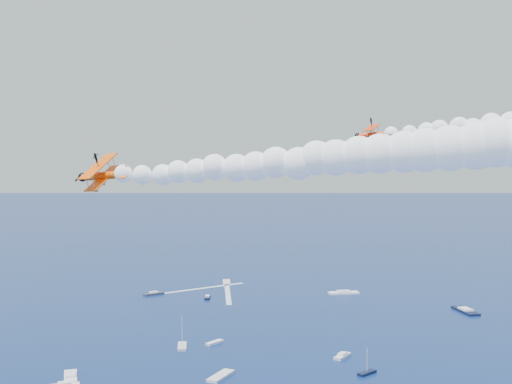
% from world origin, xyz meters
% --- Properties ---
extents(biplane_lead, '(7.40, 8.71, 6.52)m').
position_xyz_m(biplane_lead, '(7.40, 37.98, 57.77)').
color(biplane_lead, '#FF3905').
extents(biplane_trail, '(8.53, 10.34, 8.67)m').
position_xyz_m(biplane_trail, '(-23.58, 2.34, 51.45)').
color(biplane_trail, '#FE5305').
extents(smoke_trail_trail, '(72.25, 13.06, 12.45)m').
position_xyz_m(smoke_trail_trail, '(11.89, 3.93, 54.20)').
color(smoke_trail_trail, white).
extents(spectator_boats, '(210.91, 159.58, 0.70)m').
position_xyz_m(spectator_boats, '(-3.05, 109.82, 0.35)').
color(spectator_boats, '#323642').
rests_on(spectator_boats, ground).
extents(boat_wakes, '(33.95, 42.31, 0.04)m').
position_xyz_m(boat_wakes, '(-75.38, 168.59, 0.03)').
color(boat_wakes, white).
rests_on(boat_wakes, ground).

